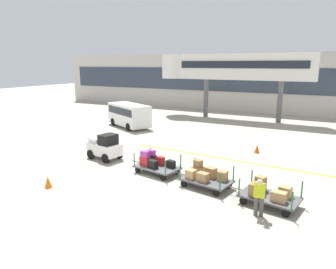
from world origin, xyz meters
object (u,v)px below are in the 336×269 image
object	(u,v)px
baggage_cart_lead	(155,163)
baggage_tug	(105,147)
safety_cone_far	(257,149)
shuttle_van	(129,114)
safety_cone_near	(48,182)
baggage_handler	(259,196)
baggage_cart_tail	(268,193)
baggage_cart_middle	(205,176)

from	to	relation	value
baggage_cart_lead	baggage_tug	bearing A→B (deg)	169.59
safety_cone_far	baggage_tug	bearing A→B (deg)	-144.96
baggage_cart_lead	shuttle_van	world-z (taller)	shuttle_van
baggage_tug	safety_cone_far	bearing A→B (deg)	35.04
baggage_cart_lead	shuttle_van	bearing A→B (deg)	130.87
shuttle_van	baggage_cart_lead	bearing A→B (deg)	-49.13
safety_cone_near	baggage_handler	bearing A→B (deg)	10.41
safety_cone_near	baggage_cart_lead	bearing A→B (deg)	49.50
baggage_tug	baggage_cart_tail	bearing A→B (deg)	-10.53
baggage_tug	baggage_cart_middle	xyz separation A→B (m)	(6.94, -1.23, -0.23)
baggage_handler	shuttle_van	xyz separation A→B (m)	(-14.06, 11.82, 0.37)
shuttle_van	safety_cone_near	xyz separation A→B (m)	(4.75, -13.53, -0.96)
baggage_cart_tail	shuttle_van	world-z (taller)	shuttle_van
baggage_tug	baggage_handler	world-z (taller)	baggage_tug
baggage_tug	baggage_cart_tail	world-z (taller)	baggage_tug
baggage_cart_tail	baggage_handler	distance (m)	1.27
baggage_handler	baggage_cart_middle	bearing A→B (deg)	147.26
baggage_cart_tail	shuttle_van	distance (m)	17.75
baggage_tug	shuttle_van	world-z (taller)	shuttle_van
baggage_cart_lead	baggage_handler	world-z (taller)	baggage_handler
baggage_handler	baggage_tug	bearing A→B (deg)	162.65
baggage_cart_tail	safety_cone_far	bearing A→B (deg)	104.76
baggage_handler	baggage_cart_tail	bearing A→B (deg)	82.85
shuttle_van	safety_cone_far	distance (m)	12.69
shuttle_van	safety_cone_near	world-z (taller)	shuttle_van
baggage_cart_lead	baggage_cart_tail	world-z (taller)	baggage_cart_lead
shuttle_van	baggage_cart_middle	bearing A→B (deg)	-41.68
baggage_cart_tail	shuttle_van	size ratio (longest dim) A/B	0.60
baggage_tug	baggage_cart_middle	distance (m)	7.06
safety_cone_near	safety_cone_far	xyz separation A→B (m)	(7.50, 10.37, 0.00)
baggage_cart_lead	baggage_handler	size ratio (longest dim) A/B	1.97
safety_cone_near	baggage_cart_tail	bearing A→B (deg)	17.15
baggage_tug	safety_cone_far	distance (m)	9.76
baggage_handler	baggage_cart_lead	bearing A→B (deg)	158.26
baggage_cart_middle	baggage_tug	bearing A→B (deg)	169.97
baggage_cart_lead	baggage_cart_middle	world-z (taller)	baggage_cart_lead
baggage_cart_lead	safety_cone_near	size ratio (longest dim) A/B	5.60
baggage_cart_lead	safety_cone_far	world-z (taller)	baggage_cart_lead
baggage_tug	safety_cone_near	world-z (taller)	baggage_tug
baggage_cart_tail	baggage_cart_middle	bearing A→B (deg)	168.34
safety_cone_near	safety_cone_far	bearing A→B (deg)	54.10
baggage_tug	safety_cone_far	size ratio (longest dim) A/B	4.12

